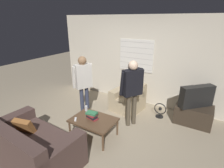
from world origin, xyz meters
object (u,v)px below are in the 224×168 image
coffee_table (93,121)px  person_left_standing (83,79)px  book_stack (92,116)px  tv (197,96)px  armchair_beige (128,99)px  person_right_standing (132,85)px  spare_remote (75,119)px  soda_can (86,108)px  floor_fan (160,110)px  couch_blue (31,147)px

coffee_table → person_left_standing: person_left_standing is taller
coffee_table → book_stack: 0.13m
coffee_table → tv: 2.47m
armchair_beige → person_right_standing: size_ratio=0.55×
person_right_standing → book_stack: (-0.53, -0.84, -0.51)m
coffee_table → person_left_standing: bearing=140.2°
spare_remote → person_left_standing: bearing=80.0°
soda_can → floor_fan: size_ratio=0.32×
couch_blue → spare_remote: 0.97m
soda_can → floor_fan: (1.38, 1.31, -0.29)m
armchair_beige → floor_fan: armchair_beige is taller
spare_remote → floor_fan: spare_remote is taller
couch_blue → spare_remote: (0.19, 0.95, 0.11)m
person_right_standing → soda_can: size_ratio=12.64×
armchair_beige → tv: tv is taller
couch_blue → tv: (2.31, 2.82, 0.40)m
person_left_standing → person_right_standing: bearing=-52.6°
armchair_beige → person_right_standing: bearing=128.3°
coffee_table → soda_can: soda_can is taller
tv → coffee_table: bearing=-2.2°
couch_blue → armchair_beige: bearing=80.5°
coffee_table → soda_can: (-0.37, 0.22, 0.10)m
couch_blue → coffee_table: bearing=69.6°
person_right_standing → coffee_table: bearing=-177.9°
armchair_beige → floor_fan: bearing=-171.1°
person_left_standing → coffee_table: bearing=-102.1°
armchair_beige → spare_remote: 1.78m
couch_blue → armchair_beige: 2.74m
person_right_standing → spare_remote: 1.45m
coffee_table → person_left_standing: size_ratio=0.59×
tv → person_left_standing: 2.76m
person_right_standing → soda_can: 1.19m
tv → floor_fan: bearing=-34.8°
armchair_beige → floor_fan: size_ratio=2.22×
book_stack → soda_can: bearing=146.1°
armchair_beige → floor_fan: (0.91, 0.01, -0.12)m
book_stack → armchair_beige: bearing=84.9°
book_stack → spare_remote: 0.36m
floor_fan → couch_blue: bearing=-119.7°
soda_can → floor_fan: 1.93m
person_right_standing → spare_remote: (-0.82, -1.04, -0.58)m
person_left_standing → book_stack: person_left_standing is taller
coffee_table → floor_fan: (1.02, 1.53, -0.19)m
floor_fan → armchair_beige: bearing=-179.3°
book_stack → spare_remote: (-0.28, -0.20, -0.07)m
soda_can → tv: bearing=33.8°
coffee_table → spare_remote: size_ratio=7.31×
couch_blue → soda_can: 1.39m
person_left_standing → soda_can: size_ratio=12.66×
person_left_standing → couch_blue: bearing=-144.8°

